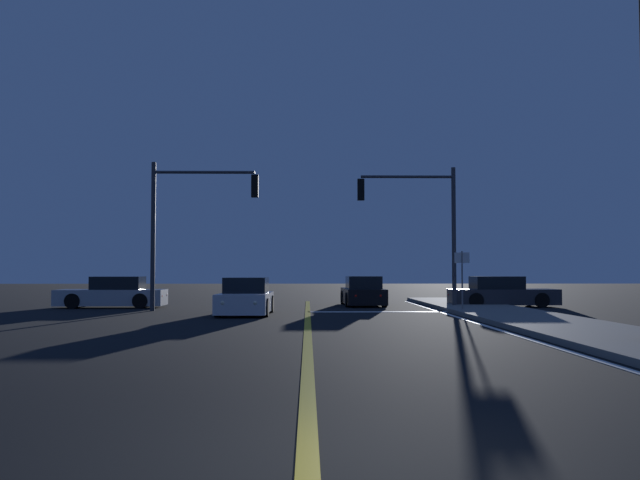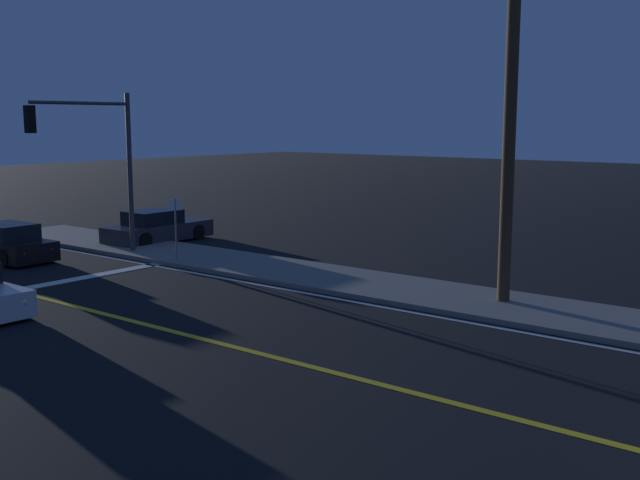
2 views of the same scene
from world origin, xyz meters
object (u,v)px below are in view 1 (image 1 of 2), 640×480
Objects in this scene: traffic_signal_far_left at (191,211)px; car_far_approaching_black at (363,293)px; car_distant_tail_white at (246,298)px; car_lead_oncoming_charcoal at (501,294)px; traffic_signal_near_right at (419,214)px; car_side_waiting_silver at (113,294)px; street_sign_corner at (462,271)px.

car_far_approaching_black is at bearing 28.91° from traffic_signal_far_left.
car_lead_oncoming_charcoal is at bearing -153.26° from car_distant_tail_white.
car_distant_tail_white is (-10.81, -5.23, -0.00)m from car_lead_oncoming_charcoal.
traffic_signal_near_right is 9.45m from traffic_signal_far_left.
car_far_approaching_black and car_side_waiting_silver have the same top height.
car_lead_oncoming_charcoal is 0.79× the size of traffic_signal_far_left.
car_far_approaching_black is 8.86m from traffic_signal_far_left.
car_distant_tail_white is 0.71× the size of traffic_signal_near_right.
car_lead_oncoming_charcoal and car_distant_tail_white have the same top height.
car_side_waiting_silver is at bearing -173.82° from car_far_approaching_black.
traffic_signal_near_right is at bearing 112.43° from street_sign_corner.
car_side_waiting_silver is at bearing -90.09° from car_lead_oncoming_charcoal.
car_far_approaching_black is at bearing 121.87° from street_sign_corner.
car_far_approaching_black and car_lead_oncoming_charcoal have the same top height.
traffic_signal_far_left reaches higher than car_side_waiting_silver.
car_distant_tail_white is 8.59m from traffic_signal_near_right.
traffic_signal_near_right is (2.18, -2.56, 3.40)m from car_far_approaching_black.
street_sign_corner is (10.50, -1.40, -2.40)m from traffic_signal_far_left.
traffic_signal_far_left is at bearing -124.92° from car_side_waiting_silver.
street_sign_corner reaches higher than car_lead_oncoming_charcoal.
traffic_signal_far_left is (3.75, -2.48, 3.38)m from car_side_waiting_silver.
car_side_waiting_silver is (-10.92, -1.48, 0.00)m from car_far_approaching_black.
street_sign_corner is at bearing 112.43° from traffic_signal_near_right.
traffic_signal_far_left reaches higher than car_distant_tail_white.
traffic_signal_near_right is 1.01× the size of traffic_signal_far_left.
car_far_approaching_black is 4.78m from traffic_signal_near_right.
street_sign_corner is at bearing -172.40° from car_distant_tail_white.
car_far_approaching_black is 0.94× the size of car_side_waiting_silver.
car_lead_oncoming_charcoal is (6.04, -1.08, 0.00)m from car_far_approaching_black.
car_side_waiting_silver is (-6.15, 4.82, 0.00)m from car_distant_tail_white.
car_lead_oncoming_charcoal is at bearing 57.68° from street_sign_corner.
car_distant_tail_white is 0.71× the size of traffic_signal_far_left.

